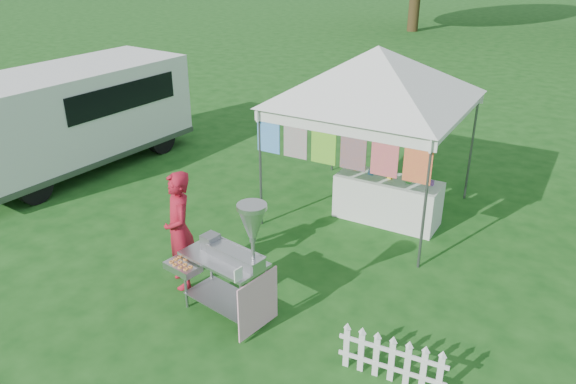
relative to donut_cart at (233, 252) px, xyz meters
The scene contains 7 objects.
ground 1.14m from the donut_cart, 54.08° to the left, with size 120.00×120.00×0.00m, color #154714.
canopy_main 4.34m from the donut_cart, 86.02° to the left, with size 4.24×4.24×3.45m.
donut_cart is the anchor object (origin of this frame).
vendor 1.21m from the donut_cart, 164.15° to the left, with size 0.64×0.42×1.75m, color #A61428.
cargo_van 6.70m from the donut_cart, 154.70° to the left, with size 2.46×5.27×2.13m.
picket_fence 2.29m from the donut_cart, ahead, with size 1.26×0.11×0.56m.
display_table 3.80m from the donut_cart, 79.24° to the left, with size 1.80×0.70×0.80m, color white.
Camera 1 is at (3.34, -5.27, 4.67)m, focal length 35.00 mm.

